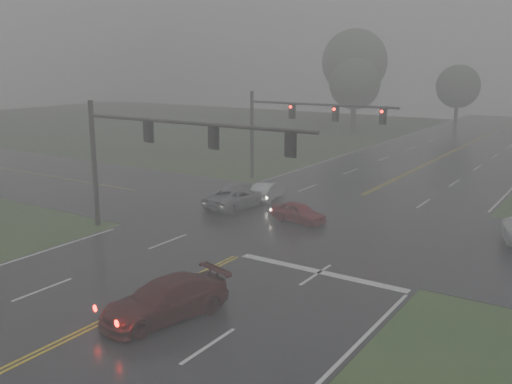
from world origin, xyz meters
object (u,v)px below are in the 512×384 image
Objects in this scene: sedan_red at (298,222)px; sedan_silver at (267,200)px; sedan_maroon at (166,318)px; signal_gantry_near at (151,144)px; car_grey at (238,208)px; signal_gantry_far at (293,120)px.

sedan_silver is (-4.60, 3.69, 0.00)m from sedan_red.
signal_gantry_near is (-7.36, 7.30, 5.25)m from sedan_maroon.
car_grey is 9.54m from signal_gantry_near.
car_grey is at bearing 90.29° from sedan_red.
sedan_silver is (-6.84, 18.11, 0.00)m from sedan_maroon.
sedan_maroon is 1.45× the size of sedan_red.
signal_gantry_near reaches higher than sedan_red.
sedan_red is 5.90m from sedan_silver.
sedan_maroon is at bearing -161.35° from sedan_red.
sedan_maroon is at bearing -71.22° from signal_gantry_far.
signal_gantry_far is at bearing -88.23° from sedan_silver.
sedan_silver is 7.83m from signal_gantry_far.
sedan_maroon is 1.33× the size of sedan_silver.
sedan_silver is 0.31× the size of signal_gantry_far.
sedan_silver is at bearing -95.14° from car_grey.
signal_gantry_near is (-5.13, -7.11, 5.25)m from sedan_red.
sedan_maroon is 11.62m from signal_gantry_near.
sedan_red is at bearing -58.19° from signal_gantry_far.
signal_gantry_near is at bearing 154.04° from sedan_red.
sedan_maroon is 19.35m from sedan_silver.
sedan_silver reaches higher than sedan_red.
sedan_red is at bearing 54.20° from signal_gantry_near.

